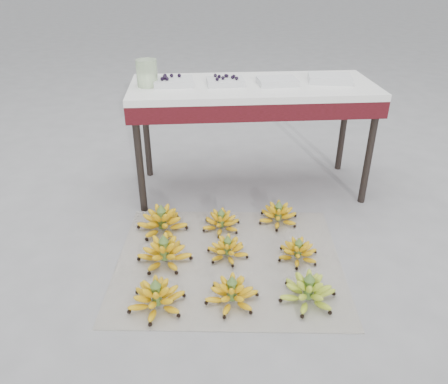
{
  "coord_description": "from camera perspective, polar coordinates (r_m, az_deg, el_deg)",
  "views": [
    {
      "loc": [
        -0.27,
        -1.98,
        1.53
      ],
      "look_at": [
        -0.1,
        0.28,
        0.29
      ],
      "focal_mm": 35.0,
      "sensor_mm": 36.0,
      "label": 1
    }
  ],
  "objects": [
    {
      "name": "vendor_table",
      "position": [
        2.99,
        3.73,
        12.29
      ],
      "size": [
        1.61,
        0.64,
        0.77
      ],
      "color": "black",
      "rests_on": "ground"
    },
    {
      "name": "ground",
      "position": [
        2.51,
        2.79,
        -8.73
      ],
      "size": [
        60.0,
        60.0,
        0.0
      ],
      "primitive_type": "plane",
      "color": "gray",
      "rests_on": "ground"
    },
    {
      "name": "bunch_back_left",
      "position": [
        2.73,
        -8.09,
        -3.86
      ],
      "size": [
        0.39,
        0.39,
        0.19
      ],
      "rotation": [
        0.0,
        0.0,
        -0.35
      ],
      "color": "yellow",
      "rests_on": "newspaper_mat"
    },
    {
      "name": "bunch_front_left",
      "position": [
        2.2,
        -8.79,
        -13.44
      ],
      "size": [
        0.31,
        0.31,
        0.17
      ],
      "rotation": [
        0.0,
        0.0,
        0.11
      ],
      "color": "yellow",
      "rests_on": "newspaper_mat"
    },
    {
      "name": "tray_right",
      "position": [
        2.95,
        6.95,
        14.15
      ],
      "size": [
        0.26,
        0.2,
        0.04
      ],
      "color": "silver",
      "rests_on": "vendor_table"
    },
    {
      "name": "bunch_front_right",
      "position": [
        2.24,
        10.94,
        -12.59
      ],
      "size": [
        0.33,
        0.33,
        0.17
      ],
      "rotation": [
        0.0,
        0.0,
        -0.19
      ],
      "color": "#88B530",
      "rests_on": "newspaper_mat"
    },
    {
      "name": "bunch_back_right",
      "position": [
        2.81,
        7.1,
        -2.97
      ],
      "size": [
        0.28,
        0.28,
        0.16
      ],
      "rotation": [
        0.0,
        0.0,
        0.11
      ],
      "color": "yellow",
      "rests_on": "newspaper_mat"
    },
    {
      "name": "tray_far_right",
      "position": [
        3.08,
        13.64,
        14.22
      ],
      "size": [
        0.31,
        0.25,
        0.04
      ],
      "color": "silver",
      "rests_on": "vendor_table"
    },
    {
      "name": "bunch_back_center",
      "position": [
        2.73,
        -0.37,
        -3.92
      ],
      "size": [
        0.26,
        0.26,
        0.15
      ],
      "rotation": [
        0.0,
        0.0,
        -0.1
      ],
      "color": "yellow",
      "rests_on": "newspaper_mat"
    },
    {
      "name": "tray_left",
      "position": [
        2.93,
        0.17,
        14.25
      ],
      "size": [
        0.25,
        0.18,
        0.06
      ],
      "color": "silver",
      "rests_on": "vendor_table"
    },
    {
      "name": "bunch_mid_left",
      "position": [
        2.47,
        -7.79,
        -7.84
      ],
      "size": [
        0.33,
        0.33,
        0.18
      ],
      "rotation": [
        0.0,
        0.0,
        -0.12
      ],
      "color": "yellow",
      "rests_on": "newspaper_mat"
    },
    {
      "name": "glass_jar",
      "position": [
        2.92,
        -10.03,
        15.05
      ],
      "size": [
        0.18,
        0.18,
        0.17
      ],
      "primitive_type": "cylinder",
      "rotation": [
        0.0,
        0.0,
        -0.42
      ],
      "color": "#DAF5C3",
      "rests_on": "vendor_table"
    },
    {
      "name": "bunch_mid_center",
      "position": [
        2.49,
        0.47,
        -7.46
      ],
      "size": [
        0.29,
        0.29,
        0.14
      ],
      "rotation": [
        0.0,
        0.0,
        0.3
      ],
      "color": "yellow",
      "rests_on": "newspaper_mat"
    },
    {
      "name": "newspaper_mat",
      "position": [
        2.49,
        0.62,
        -9.01
      ],
      "size": [
        1.34,
        1.16,
        0.01
      ],
      "primitive_type": "cube",
      "rotation": [
        0.0,
        0.0,
        -0.09
      ],
      "color": "white",
      "rests_on": "ground"
    },
    {
      "name": "bunch_mid_right",
      "position": [
        2.51,
        9.65,
        -7.68
      ],
      "size": [
        0.26,
        0.26,
        0.14
      ],
      "rotation": [
        0.0,
        0.0,
        -0.14
      ],
      "color": "yellow",
      "rests_on": "newspaper_mat"
    },
    {
      "name": "bunch_front_center",
      "position": [
        2.2,
        1.03,
        -13.06
      ],
      "size": [
        0.29,
        0.29,
        0.16
      ],
      "rotation": [
        0.0,
        0.0,
        -0.11
      ],
      "color": "yellow",
      "rests_on": "newspaper_mat"
    },
    {
      "name": "tray_far_left",
      "position": [
        2.94,
        -6.65,
        14.13
      ],
      "size": [
        0.26,
        0.19,
        0.06
      ],
      "color": "silver",
      "rests_on": "vendor_table"
    }
  ]
}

